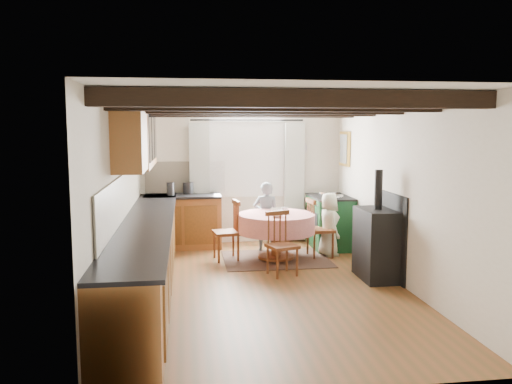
{
  "coord_description": "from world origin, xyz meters",
  "views": [
    {
      "loc": [
        -1.0,
        -6.49,
        2.05
      ],
      "look_at": [
        0.0,
        0.8,
        1.15
      ],
      "focal_mm": 36.44,
      "sensor_mm": 36.0,
      "label": 1
    }
  ],
  "objects": [
    {
      "name": "wall_left",
      "position": [
        -1.8,
        0.0,
        1.2
      ],
      "size": [
        0.0,
        5.5,
        2.4
      ],
      "primitive_type": "cube",
      "color": "silver",
      "rests_on": "ground"
    },
    {
      "name": "worktop_back",
      "position": [
        -1.05,
        2.43,
        0.9
      ],
      "size": [
        1.3,
        0.64,
        0.04
      ],
      "primitive_type": "cube",
      "color": "black",
      "rests_on": "base_cabinet_back"
    },
    {
      "name": "window_pane",
      "position": [
        0.1,
        2.74,
        1.6
      ],
      "size": [
        1.2,
        0.01,
        1.4
      ],
      "primitive_type": "cube",
      "color": "white",
      "rests_on": "wall_back"
    },
    {
      "name": "ceiling",
      "position": [
        0.0,
        0.0,
        2.4
      ],
      "size": [
        3.6,
        5.5,
        0.0
      ],
      "primitive_type": "cube",
      "color": "white",
      "rests_on": "ground"
    },
    {
      "name": "splash_back",
      "position": [
        -1.0,
        2.73,
        1.2
      ],
      "size": [
        1.4,
        0.02,
        0.55
      ],
      "primitive_type": "cube",
      "color": "beige",
      "rests_on": "wall_back"
    },
    {
      "name": "chair_near",
      "position": [
        0.33,
        0.51,
        0.45
      ],
      "size": [
        0.49,
        0.5,
        0.9
      ],
      "primitive_type": null,
      "rotation": [
        0.0,
        0.0,
        0.31
      ],
      "color": "brown",
      "rests_on": "floor"
    },
    {
      "name": "cast_iron_stove",
      "position": [
        1.58,
        0.16,
        0.75
      ],
      "size": [
        0.45,
        0.75,
        1.5
      ],
      "primitive_type": null,
      "color": "black",
      "rests_on": "floor"
    },
    {
      "name": "beam_b",
      "position": [
        0.0,
        -1.0,
        2.31
      ],
      "size": [
        3.6,
        0.16,
        0.16
      ],
      "primitive_type": "cube",
      "color": "black",
      "rests_on": "ceiling"
    },
    {
      "name": "floor",
      "position": [
        0.0,
        0.0,
        0.0
      ],
      "size": [
        3.6,
        5.5,
        0.0
      ],
      "primitive_type": "cube",
      "color": "brown",
      "rests_on": "ground"
    },
    {
      "name": "canister_tall",
      "position": [
        -1.25,
        2.4,
        1.03
      ],
      "size": [
        0.13,
        0.13,
        0.22
      ],
      "primitive_type": "cylinder",
      "color": "#262628",
      "rests_on": "worktop_back"
    },
    {
      "name": "aga_range",
      "position": [
        1.47,
        2.1,
        0.46
      ],
      "size": [
        0.64,
        1.0,
        0.92
      ],
      "primitive_type": null,
      "color": "#12421F",
      "rests_on": "floor"
    },
    {
      "name": "dining_table",
      "position": [
        0.4,
        1.39,
        0.36
      ],
      "size": [
        1.21,
        1.21,
        0.73
      ],
      "primitive_type": null,
      "color": "#FEA293",
      "rests_on": "floor"
    },
    {
      "name": "wall_picture",
      "position": [
        1.77,
        2.3,
        1.7
      ],
      "size": [
        0.04,
        0.5,
        0.6
      ],
      "primitive_type": "cube",
      "color": "gold",
      "rests_on": "wall_right"
    },
    {
      "name": "beam_c",
      "position": [
        0.0,
        0.0,
        2.31
      ],
      "size": [
        3.6,
        0.16,
        0.16
      ],
      "primitive_type": "cube",
      "color": "black",
      "rests_on": "ceiling"
    },
    {
      "name": "bowl_b",
      "position": [
        0.36,
        1.11,
        0.76
      ],
      "size": [
        0.24,
        0.24,
        0.06
      ],
      "primitive_type": "imported",
      "rotation": [
        0.0,
        0.0,
        2.83
      ],
      "color": "silver",
      "rests_on": "dining_table"
    },
    {
      "name": "base_cabinet_back",
      "position": [
        -1.05,
        2.45,
        0.44
      ],
      "size": [
        1.3,
        0.6,
        0.88
      ],
      "primitive_type": "cube",
      "color": "#995326",
      "rests_on": "floor"
    },
    {
      "name": "splash_left",
      "position": [
        -1.78,
        0.3,
        1.2
      ],
      "size": [
        0.02,
        4.5,
        0.55
      ],
      "primitive_type": "cube",
      "color": "beige",
      "rests_on": "wall_left"
    },
    {
      "name": "bowl_a",
      "position": [
        0.45,
        1.6,
        0.75
      ],
      "size": [
        0.24,
        0.24,
        0.05
      ],
      "primitive_type": "imported",
      "rotation": [
        0.0,
        0.0,
        2.94
      ],
      "color": "silver",
      "rests_on": "dining_table"
    },
    {
      "name": "chair_right",
      "position": [
        1.13,
        1.48,
        0.47
      ],
      "size": [
        0.46,
        0.44,
        0.95
      ],
      "primitive_type": null,
      "rotation": [
        0.0,
        0.0,
        1.66
      ],
      "color": "brown",
      "rests_on": "floor"
    },
    {
      "name": "base_cabinet_left",
      "position": [
        -1.5,
        0.0,
        0.44
      ],
      "size": [
        0.6,
        5.3,
        0.88
      ],
      "primitive_type": "cube",
      "color": "#995326",
      "rests_on": "floor"
    },
    {
      "name": "beam_e",
      "position": [
        0.0,
        2.0,
        2.31
      ],
      "size": [
        3.6,
        0.16,
        0.16
      ],
      "primitive_type": "cube",
      "color": "black",
      "rests_on": "ceiling"
    },
    {
      "name": "wall_cabinet_glass",
      "position": [
        -1.63,
        1.2,
        1.95
      ],
      "size": [
        0.34,
        1.8,
        0.9
      ],
      "primitive_type": "cube",
      "color": "#995326",
      "rests_on": "wall_left"
    },
    {
      "name": "curtain_right",
      "position": [
        0.95,
        2.65,
        1.1
      ],
      "size": [
        0.35,
        0.1,
        2.1
      ],
      "primitive_type": "cube",
      "color": "silver",
      "rests_on": "wall_back"
    },
    {
      "name": "canister_wide",
      "position": [
        -0.95,
        2.57,
        1.02
      ],
      "size": [
        0.18,
        0.18,
        0.2
      ],
      "primitive_type": "cylinder",
      "color": "#262628",
      "rests_on": "worktop_back"
    },
    {
      "name": "wall_cabinet_solid",
      "position": [
        -1.63,
        -0.3,
        1.9
      ],
      "size": [
        0.34,
        0.9,
        0.7
      ],
      "primitive_type": "cube",
      "color": "#995326",
      "rests_on": "wall_left"
    },
    {
      "name": "wall_right",
      "position": [
        1.8,
        0.0,
        1.2
      ],
      "size": [
        0.0,
        5.5,
        2.4
      ],
      "primitive_type": "cube",
      "color": "silver",
      "rests_on": "ground"
    },
    {
      "name": "child_right",
      "position": [
        1.29,
        1.52,
        0.51
      ],
      "size": [
        0.39,
        0.54,
        1.03
      ],
      "primitive_type": "imported",
      "rotation": [
        0.0,
        0.0,
        1.71
      ],
      "color": "beige",
      "rests_on": "floor"
    },
    {
      "name": "wall_front",
      "position": [
        0.0,
        -2.75,
        1.2
      ],
      "size": [
        3.6,
        0.0,
        2.4
      ],
      "primitive_type": "cube",
      "color": "silver",
      "rests_on": "ground"
    },
    {
      "name": "child_far",
      "position": [
        0.33,
        1.98,
        0.59
      ],
      "size": [
        0.47,
        0.35,
        1.17
      ],
      "primitive_type": "imported",
      "rotation": [
        0.0,
        0.0,
        2.97
      ],
      "color": "slate",
      "rests_on": "floor"
    },
    {
      "name": "rug",
      "position": [
        0.4,
        1.39,
        0.01
      ],
      "size": [
        1.65,
        1.28,
        0.01
      ],
      "primitive_type": "cube",
      "color": "#46392A",
      "rests_on": "floor"
    },
    {
      "name": "beam_d",
      "position": [
        0.0,
        1.0,
        2.31
      ],
      "size": [
        3.6,
        0.16,
        0.16
      ],
      "primitive_type": "cube",
      "color": "black",
      "rests_on": "ceiling"
    },
    {
      "name": "worktop_left",
      "position": [
        -1.48,
        0.0,
        0.9
      ],
      "size": [
        0.64,
        5.3,
        0.04
      ],
      "primitive_type": "cube",
      "color": "black",
      "rests_on": "base_cabinet_left"
    },
    {
      "name": "chair_left",
      "position": [
        -0.38,
        1.47,
        0.47
      ],
      "size": [
        0.48,
        0.46,
        0.94
      ],
      "primitive_type": null,
      "rotation": [
        0.0,
        0.0,
        -1.43
      ],
      "color": "brown",
      "rests_on": "floor"
    },
    {
      "name": "wall_plate",
      "position": [
        1.05,
        2.72,
        1.7
      ],
      "size": [
        0.3,
        0.02,
        0.3
      ],
      "primitive_type": "cylinder",
      "rotation": [
        1.57,
        0.0,
        0.0
      ],
      "color": "silver",
      "rests_on": "wall_back"
    },
    {
      "name": "curtain_rod",
      "position": [
        0.1,
        2.65,
        2.2
      ],
      "size": [
        2.0,
        0.03,
        0.03
      ],
      "primitive_type": "cylinder",
      "rotation": [
        0.0,
        1.57,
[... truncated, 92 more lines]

